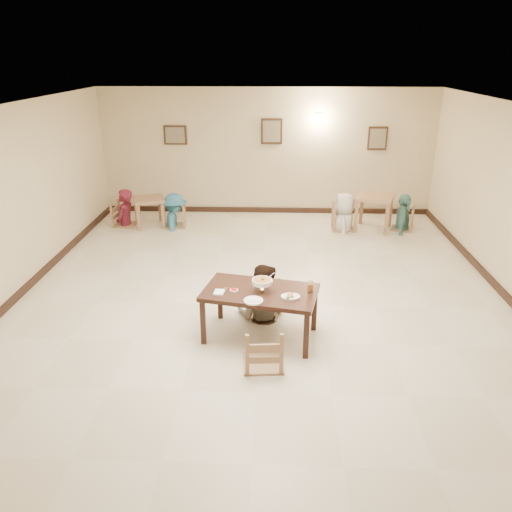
{
  "coord_description": "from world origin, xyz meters",
  "views": [
    {
      "loc": [
        0.18,
        -7.06,
        3.73
      ],
      "look_at": [
        -0.08,
        -0.26,
        0.94
      ],
      "focal_mm": 35.0,
      "sensor_mm": 36.0,
      "label": 1
    }
  ],
  "objects_px": {
    "chair_far": "(265,285)",
    "bg_chair_ll": "(124,204)",
    "drink_glass": "(310,287)",
    "bg_diner_a": "(122,189)",
    "bg_chair_lr": "(174,205)",
    "bg_chair_rl": "(345,206)",
    "bg_diner_b": "(173,194)",
    "chair_near": "(263,328)",
    "bg_table_left": "(149,204)",
    "bg_diner_d": "(406,194)",
    "curry_warmer": "(262,282)",
    "bg_table_right": "(375,202)",
    "bg_diner_c": "(346,193)",
    "bg_chair_rr": "(404,209)",
    "main_table": "(260,296)",
    "main_diner": "(262,265)"
  },
  "relations": [
    {
      "from": "bg_table_left",
      "to": "bg_chair_ll",
      "type": "bearing_deg",
      "value": 179.98
    },
    {
      "from": "chair_near",
      "to": "chair_far",
      "type": "bearing_deg",
      "value": -94.46
    },
    {
      "from": "bg_chair_rl",
      "to": "bg_diner_a",
      "type": "distance_m",
      "value": 5.02
    },
    {
      "from": "chair_far",
      "to": "chair_near",
      "type": "height_order",
      "value": "chair_near"
    },
    {
      "from": "bg_chair_lr",
      "to": "bg_diner_c",
      "type": "bearing_deg",
      "value": 81.67
    },
    {
      "from": "chair_near",
      "to": "bg_diner_b",
      "type": "relative_size",
      "value": 0.7
    },
    {
      "from": "bg_diner_a",
      "to": "bg_diner_b",
      "type": "distance_m",
      "value": 1.17
    },
    {
      "from": "drink_glass",
      "to": "bg_chair_lr",
      "type": "relative_size",
      "value": 0.15
    },
    {
      "from": "drink_glass",
      "to": "bg_diner_a",
      "type": "relative_size",
      "value": 0.09
    },
    {
      "from": "bg_diner_b",
      "to": "bg_diner_d",
      "type": "distance_m",
      "value": 5.18
    },
    {
      "from": "chair_far",
      "to": "bg_chair_ll",
      "type": "distance_m",
      "value": 5.27
    },
    {
      "from": "bg_chair_lr",
      "to": "bg_chair_rl",
      "type": "xyz_separation_m",
      "value": [
        3.85,
        -0.06,
        0.04
      ]
    },
    {
      "from": "bg_table_right",
      "to": "chair_far",
      "type": "bearing_deg",
      "value": -120.32
    },
    {
      "from": "main_diner",
      "to": "bg_diner_d",
      "type": "xyz_separation_m",
      "value": [
        3.08,
        4.14,
        -0.02
      ]
    },
    {
      "from": "chair_near",
      "to": "bg_chair_rr",
      "type": "relative_size",
      "value": 1.14
    },
    {
      "from": "bg_diner_a",
      "to": "curry_warmer",
      "type": "bearing_deg",
      "value": 44.06
    },
    {
      "from": "bg_chair_lr",
      "to": "bg_diner_d",
      "type": "bearing_deg",
      "value": 82.66
    },
    {
      "from": "main_diner",
      "to": "bg_diner_b",
      "type": "xyz_separation_m",
      "value": [
        -2.11,
        4.13,
        -0.06
      ]
    },
    {
      "from": "bg_diner_a",
      "to": "bg_diner_c",
      "type": "xyz_separation_m",
      "value": [
        5.01,
        -0.09,
        -0.01
      ]
    },
    {
      "from": "main_table",
      "to": "bg_chair_rr",
      "type": "xyz_separation_m",
      "value": [
        3.08,
        4.74,
        -0.16
      ]
    },
    {
      "from": "bg_diner_b",
      "to": "bg_chair_ll",
      "type": "bearing_deg",
      "value": 77.02
    },
    {
      "from": "bg_table_right",
      "to": "bg_chair_ll",
      "type": "distance_m",
      "value": 5.68
    },
    {
      "from": "main_table",
      "to": "chair_far",
      "type": "bearing_deg",
      "value": 98.1
    },
    {
      "from": "curry_warmer",
      "to": "bg_chair_lr",
      "type": "relative_size",
      "value": 0.3
    },
    {
      "from": "curry_warmer",
      "to": "chair_near",
      "type": "bearing_deg",
      "value": -87.07
    },
    {
      "from": "bg_chair_ll",
      "to": "bg_chair_lr",
      "type": "height_order",
      "value": "bg_chair_ll"
    },
    {
      "from": "main_table",
      "to": "bg_diner_c",
      "type": "xyz_separation_m",
      "value": [
        1.75,
        4.67,
        0.21
      ]
    },
    {
      "from": "bg_chair_lr",
      "to": "bg_diner_c",
      "type": "distance_m",
      "value": 3.86
    },
    {
      "from": "chair_near",
      "to": "bg_table_right",
      "type": "xyz_separation_m",
      "value": [
        2.36,
        5.4,
        0.1
      ]
    },
    {
      "from": "bg_chair_ll",
      "to": "bg_chair_rl",
      "type": "xyz_separation_m",
      "value": [
        5.01,
        -0.09,
        0.02
      ]
    },
    {
      "from": "bg_table_left",
      "to": "bg_diner_b",
      "type": "distance_m",
      "value": 0.63
    },
    {
      "from": "curry_warmer",
      "to": "bg_diner_a",
      "type": "bearing_deg",
      "value": 124.45
    },
    {
      "from": "main_diner",
      "to": "bg_diner_b",
      "type": "relative_size",
      "value": 1.08
    },
    {
      "from": "bg_chair_lr",
      "to": "bg_diner_d",
      "type": "xyz_separation_m",
      "value": [
        5.18,
        0.0,
        0.31
      ]
    },
    {
      "from": "bg_table_right",
      "to": "bg_diner_c",
      "type": "bearing_deg",
      "value": -176.21
    },
    {
      "from": "chair_far",
      "to": "chair_near",
      "type": "relative_size",
      "value": 0.89
    },
    {
      "from": "curry_warmer",
      "to": "bg_chair_lr",
      "type": "bearing_deg",
      "value": 114.04
    },
    {
      "from": "bg_diner_c",
      "to": "bg_table_left",
      "type": "bearing_deg",
      "value": -86.17
    },
    {
      "from": "chair_far",
      "to": "bg_diner_b",
      "type": "bearing_deg",
      "value": 126.82
    },
    {
      "from": "main_table",
      "to": "bg_table_left",
      "type": "height_order",
      "value": "main_table"
    },
    {
      "from": "chair_near",
      "to": "bg_table_left",
      "type": "height_order",
      "value": "chair_near"
    },
    {
      "from": "bg_chair_ll",
      "to": "bg_diner_c",
      "type": "xyz_separation_m",
      "value": [
        5.01,
        -0.09,
        0.32
      ]
    },
    {
      "from": "bg_table_right",
      "to": "bg_diner_c",
      "type": "relative_size",
      "value": 0.58
    },
    {
      "from": "drink_glass",
      "to": "bg_table_right",
      "type": "height_order",
      "value": "drink_glass"
    },
    {
      "from": "main_table",
      "to": "bg_table_right",
      "type": "relative_size",
      "value": 1.7
    },
    {
      "from": "main_diner",
      "to": "bg_chair_rl",
      "type": "bearing_deg",
      "value": -99.94
    },
    {
      "from": "chair_far",
      "to": "bg_chair_ll",
      "type": "xyz_separation_m",
      "value": [
        -3.31,
        4.1,
        0.04
      ]
    },
    {
      "from": "bg_chair_ll",
      "to": "bg_chair_lr",
      "type": "bearing_deg",
      "value": -84.51
    },
    {
      "from": "drink_glass",
      "to": "main_diner",
      "type": "bearing_deg",
      "value": 137.3
    },
    {
      "from": "bg_table_left",
      "to": "drink_glass",
      "type": "bearing_deg",
      "value": -54.92
    }
  ]
}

